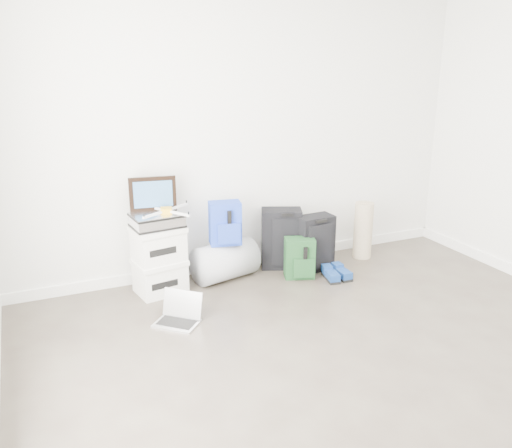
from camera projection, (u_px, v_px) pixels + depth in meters
name	position (u px, v px, depth m)	size (l,w,h in m)	color
ground	(406.00, 409.00, 3.24)	(5.00, 5.00, 0.00)	#3A302A
room_envelope	(433.00, 117.00, 2.73)	(4.52, 5.02, 2.71)	silver
boxes_stack	(159.00, 260.00, 4.72)	(0.47, 0.41, 0.60)	silver
briefcase	(157.00, 220.00, 4.61)	(0.41, 0.30, 0.12)	#B2B2B7
painting	(153.00, 194.00, 4.63)	(0.40, 0.09, 0.30)	black
drone	(166.00, 211.00, 4.60)	(0.46, 0.46, 0.05)	gold
duffel_bag	(225.00, 261.00, 5.04)	(0.36, 0.36, 0.58)	gray
blue_backpack	(225.00, 224.00, 4.90)	(0.31, 0.25, 0.40)	#1948A2
large_suitcase	(282.00, 239.00, 5.28)	(0.44, 0.37, 0.59)	black
green_backpack	(300.00, 259.00, 5.07)	(0.31, 0.27, 0.38)	#12321A
carry_on	(315.00, 243.00, 5.22)	(0.36, 0.25, 0.55)	black
shoes	(336.00, 274.00, 5.08)	(0.24, 0.27, 0.09)	black
rolled_rug	(363.00, 230.00, 5.54)	(0.19, 0.19, 0.58)	tan
laptop	(179.00, 315.00, 4.26)	(0.41, 0.40, 0.24)	silver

